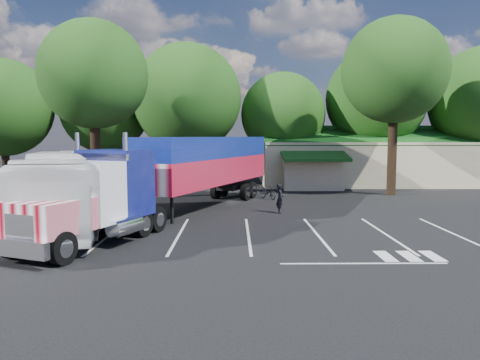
{
  "coord_description": "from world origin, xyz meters",
  "views": [
    {
      "loc": [
        -0.64,
        -27.32,
        4.56
      ],
      "look_at": [
        -0.31,
        -0.26,
        2.0
      ],
      "focal_mm": 35.0,
      "sensor_mm": 36.0,
      "label": 1
    }
  ],
  "objects_px": {
    "woman": "(280,199)",
    "tour_bus": "(71,189)",
    "bicycle": "(268,192)",
    "silver_sedan": "(376,179)",
    "semi_truck": "(186,169)"
  },
  "relations": [
    {
      "from": "woman",
      "to": "bicycle",
      "type": "height_order",
      "value": "woman"
    },
    {
      "from": "silver_sedan",
      "to": "bicycle",
      "type": "bearing_deg",
      "value": 146.02
    },
    {
      "from": "semi_truck",
      "to": "tour_bus",
      "type": "distance_m",
      "value": 6.62
    },
    {
      "from": "semi_truck",
      "to": "tour_bus",
      "type": "relative_size",
      "value": 1.6
    },
    {
      "from": "bicycle",
      "to": "silver_sedan",
      "type": "height_order",
      "value": "silver_sedan"
    },
    {
      "from": "woman",
      "to": "silver_sedan",
      "type": "bearing_deg",
      "value": -42.09
    },
    {
      "from": "semi_truck",
      "to": "bicycle",
      "type": "distance_m",
      "value": 8.64
    },
    {
      "from": "woman",
      "to": "bicycle",
      "type": "bearing_deg",
      "value": -4.44
    },
    {
      "from": "semi_truck",
      "to": "tour_bus",
      "type": "bearing_deg",
      "value": -121.89
    },
    {
      "from": "woman",
      "to": "tour_bus",
      "type": "relative_size",
      "value": 0.13
    },
    {
      "from": "semi_truck",
      "to": "silver_sedan",
      "type": "distance_m",
      "value": 21.09
    },
    {
      "from": "woman",
      "to": "tour_bus",
      "type": "distance_m",
      "value": 11.64
    },
    {
      "from": "woman",
      "to": "bicycle",
      "type": "relative_size",
      "value": 0.93
    },
    {
      "from": "bicycle",
      "to": "tour_bus",
      "type": "distance_m",
      "value": 14.87
    },
    {
      "from": "woman",
      "to": "silver_sedan",
      "type": "xyz_separation_m",
      "value": [
        9.95,
        14.0,
        -0.15
      ]
    }
  ]
}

